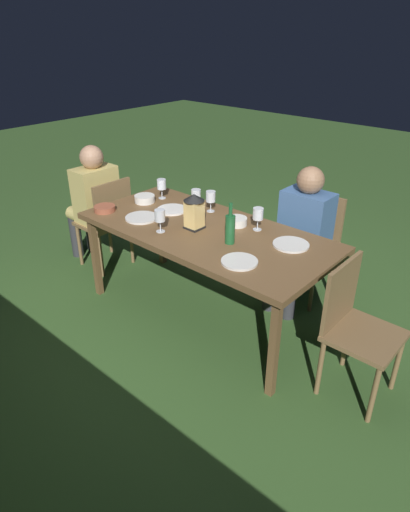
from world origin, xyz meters
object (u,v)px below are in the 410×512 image
at_px(lantern_centerpiece, 194,209).
at_px(bowl_bread, 237,221).
at_px(plate_b, 291,245).
at_px(chair_side_left_a, 311,241).
at_px(chair_head_far, 107,219).
at_px(chair_head_near, 355,324).
at_px(green_bottle_on_table, 230,228).
at_px(wine_glass_e, 162,185).
at_px(person_in_mustard, 93,199).
at_px(person_in_blue, 301,232).
at_px(plate_d, 142,218).
at_px(bowl_salad, 105,208).
at_px(dining_table, 205,235).
at_px(wine_glass_d, 211,197).
at_px(wine_glass_b, 160,217).
at_px(plate_c, 172,210).
at_px(bowl_olives, 145,198).
at_px(wine_glass_c, 196,196).
at_px(plate_a, 239,262).

xyz_separation_m(lantern_centerpiece, bowl_bread, (-0.19, -0.25, -0.12)).
bearing_deg(lantern_centerpiece, plate_b, -161.83).
xyz_separation_m(chair_side_left_a, chair_head_far, (1.64, 0.84, 0.00)).
xyz_separation_m(chair_head_near, green_bottle_on_table, (0.93, 0.06, 0.38)).
bearing_deg(wine_glass_e, person_in_mustard, 18.39).
relative_size(person_in_mustard, plate_b, 4.66).
relative_size(person_in_blue, wine_glass_e, 6.80).
relative_size(plate_d, bowl_salad, 1.49).
xyz_separation_m(person_in_blue, wine_glass_e, (1.14, 0.41, 0.23)).
bearing_deg(bowl_bread, chair_head_far, 8.92).
distance_m(dining_table, lantern_centerpiece, 0.22).
xyz_separation_m(chair_head_far, wine_glass_d, (-1.02, -0.28, 0.39)).
bearing_deg(plate_d, dining_table, -159.81).
relative_size(lantern_centerpiece, plate_d, 1.05).
relative_size(green_bottle_on_table, bowl_salad, 1.72).
height_order(lantern_centerpiece, green_bottle_on_table, green_bottle_on_table).
xyz_separation_m(dining_table, wine_glass_b, (0.21, 0.25, 0.17)).
bearing_deg(plate_d, person_in_blue, -138.26).
bearing_deg(plate_b, person_in_blue, -68.09).
height_order(dining_table, chair_head_far, chair_head_far).
relative_size(chair_head_near, wine_glass_b, 5.15).
bearing_deg(plate_c, wine_glass_e, -28.20).
distance_m(chair_head_far, bowl_olives, 0.56).
distance_m(green_bottle_on_table, bowl_bread, 0.32).
relative_size(chair_side_left_a, chair_head_far, 1.00).
height_order(person_in_blue, lantern_centerpiece, person_in_blue).
distance_m(person_in_mustard, green_bottle_on_table, 1.71).
relative_size(dining_table, wine_glass_e, 11.38).
bearing_deg(chair_head_far, dining_table, 180.00).
bearing_deg(green_bottle_on_table, lantern_centerpiece, -3.21).
bearing_deg(dining_table, bowl_salad, 18.38).
bearing_deg(wine_glass_d, bowl_bread, 166.97).
bearing_deg(chair_head_far, person_in_mustard, 0.00).
bearing_deg(person_in_blue, wine_glass_c, 28.91).
xyz_separation_m(chair_head_near, person_in_mustard, (2.62, 0.00, 0.15)).
height_order(chair_head_far, wine_glass_c, wine_glass_c).
bearing_deg(bowl_olives, plate_d, 134.44).
xyz_separation_m(wine_glass_b, bowl_bread, (-0.34, -0.46, -0.09)).
height_order(chair_head_far, wine_glass_d, wine_glass_d).
bearing_deg(chair_head_far, lantern_centerpiece, 177.82).
distance_m(chair_side_left_a, plate_c, 1.18).
bearing_deg(plate_b, lantern_centerpiece, 18.17).
distance_m(plate_b, bowl_salad, 1.52).
height_order(plate_a, bowl_olives, bowl_olives).
distance_m(chair_head_near, wine_glass_c, 1.58).
relative_size(lantern_centerpiece, wine_glass_e, 1.57).
bearing_deg(plate_c, plate_b, -175.11).
height_order(chair_side_left_a, wine_glass_c, wine_glass_c).
height_order(person_in_blue, green_bottle_on_table, person_in_blue).
xyz_separation_m(dining_table, plate_d, (0.49, 0.18, 0.06)).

